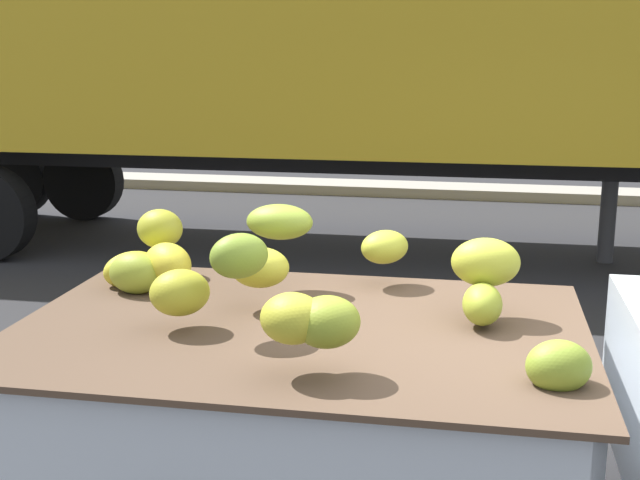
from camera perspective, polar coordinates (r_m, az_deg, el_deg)
curb_strip at (r=13.94m, az=11.91°, el=3.18°), size 80.00×0.80×0.16m
semi_trailer at (r=9.89m, az=-0.47°, el=13.86°), size 12.03×2.72×3.95m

